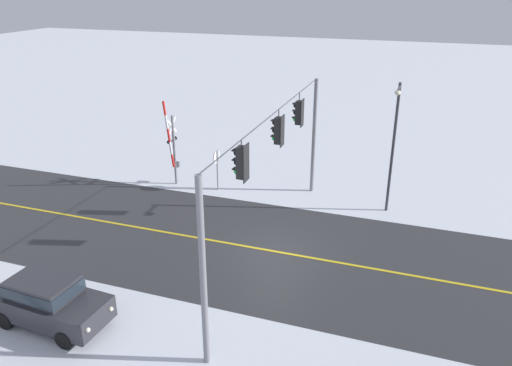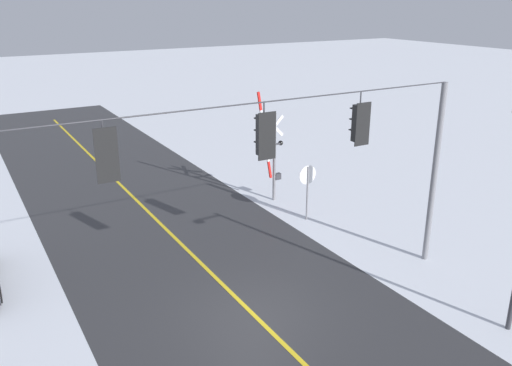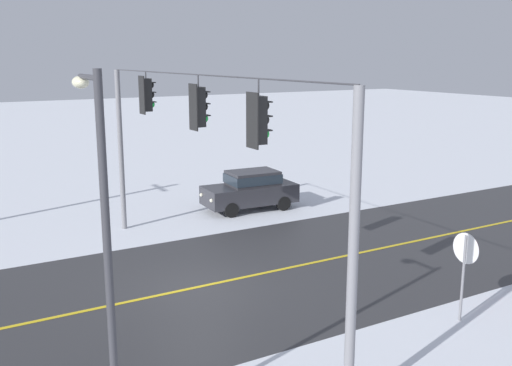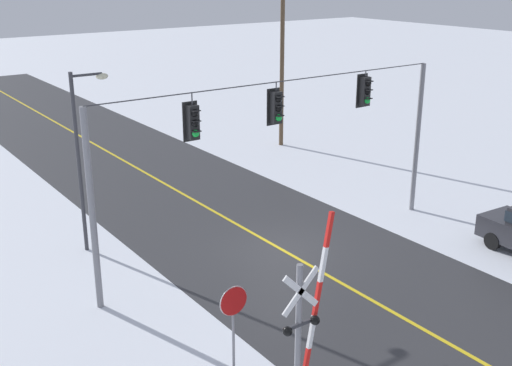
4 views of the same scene
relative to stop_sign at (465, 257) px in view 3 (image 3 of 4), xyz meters
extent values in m
plane|color=silver|center=(5.41, 4.98, -1.71)|extent=(160.00, 160.00, 0.00)
cylinder|color=gray|center=(-1.59, 4.98, 1.39)|extent=(0.20, 0.20, 6.20)
cylinder|color=gray|center=(12.41, 4.98, 1.39)|extent=(0.20, 0.20, 6.20)
cylinder|color=#38383D|center=(5.41, 4.98, 4.49)|extent=(14.00, 0.04, 0.04)
cylinder|color=#38383D|center=(1.85, 4.98, 4.29)|extent=(0.04, 0.04, 0.38)
cube|color=black|center=(1.85, 4.98, 3.56)|extent=(0.34, 0.28, 1.08)
cube|color=black|center=(1.85, 5.14, 3.56)|extent=(0.52, 0.03, 1.26)
sphere|color=black|center=(1.85, 4.83, 3.88)|extent=(0.24, 0.24, 0.24)
cube|color=black|center=(1.85, 4.76, 3.97)|extent=(0.26, 0.16, 0.03)
sphere|color=black|center=(1.85, 4.83, 3.56)|extent=(0.24, 0.24, 0.24)
cube|color=black|center=(1.85, 4.76, 3.65)|extent=(0.26, 0.16, 0.03)
sphere|color=green|center=(1.85, 4.83, 3.24)|extent=(0.24, 0.24, 0.24)
cube|color=black|center=(1.85, 4.76, 3.33)|extent=(0.26, 0.16, 0.03)
cylinder|color=#38383D|center=(5.08, 4.98, 4.32)|extent=(0.04, 0.04, 0.32)
cube|color=black|center=(5.08, 4.98, 3.62)|extent=(0.34, 0.28, 1.08)
cube|color=black|center=(5.08, 5.14, 3.62)|extent=(0.52, 0.03, 1.26)
sphere|color=black|center=(5.08, 4.83, 3.94)|extent=(0.24, 0.24, 0.24)
cube|color=black|center=(5.08, 4.76, 4.03)|extent=(0.26, 0.16, 0.03)
sphere|color=black|center=(5.08, 4.83, 3.62)|extent=(0.24, 0.24, 0.24)
cube|color=black|center=(5.08, 4.76, 3.71)|extent=(0.26, 0.16, 0.03)
sphere|color=green|center=(5.08, 4.83, 3.30)|extent=(0.24, 0.24, 0.24)
cube|color=black|center=(5.08, 4.76, 3.39)|extent=(0.26, 0.16, 0.03)
cylinder|color=#38383D|center=(9.22, 4.98, 4.37)|extent=(0.04, 0.04, 0.23)
cube|color=black|center=(9.22, 4.98, 3.72)|extent=(0.34, 0.28, 1.08)
cube|color=black|center=(9.22, 5.14, 3.72)|extent=(0.52, 0.03, 1.26)
sphere|color=black|center=(9.22, 4.83, 4.04)|extent=(0.24, 0.24, 0.24)
cube|color=black|center=(9.22, 4.76, 4.12)|extent=(0.26, 0.16, 0.03)
sphere|color=black|center=(9.22, 4.83, 3.72)|extent=(0.24, 0.24, 0.24)
cube|color=black|center=(9.22, 4.76, 3.80)|extent=(0.26, 0.16, 0.03)
sphere|color=green|center=(9.22, 4.83, 3.40)|extent=(0.24, 0.24, 0.24)
cube|color=black|center=(9.22, 4.76, 3.48)|extent=(0.26, 0.16, 0.03)
cylinder|color=gray|center=(0.00, 0.02, -0.56)|extent=(0.07, 0.07, 2.30)
cylinder|color=#B71414|center=(0.00, -0.02, 0.24)|extent=(0.76, 0.03, 0.76)
cylinder|color=white|center=(0.00, 0.00, 0.24)|extent=(0.80, 0.02, 0.80)
cube|color=#2D2D33|center=(12.47, -0.77, -0.99)|extent=(1.99, 4.19, 0.80)
cube|color=#2D2D33|center=(12.46, -0.92, -0.29)|extent=(1.61, 2.21, 0.64)
cube|color=#232D38|center=(12.46, -0.92, -0.29)|extent=(1.65, 2.30, 0.40)
sphere|color=#EFEACC|center=(12.02, 1.33, -0.94)|extent=(0.16, 0.16, 0.16)
sphere|color=#EFEACC|center=(13.16, 1.27, -0.94)|extent=(0.16, 0.16, 0.16)
cylinder|color=black|center=(11.74, 0.55, -1.39)|extent=(0.26, 0.65, 0.64)
cylinder|color=black|center=(13.34, 0.46, -1.39)|extent=(0.26, 0.65, 0.64)
cylinder|color=black|center=(11.60, -1.99, -1.39)|extent=(0.26, 0.65, 0.64)
cylinder|color=black|center=(13.20, -2.08, -1.39)|extent=(0.26, 0.65, 0.64)
cylinder|color=#38383D|center=(-0.39, 9.15, 1.54)|extent=(0.14, 0.14, 6.50)
cylinder|color=#38383D|center=(0.16, 9.15, 4.64)|extent=(1.10, 0.09, 0.09)
ellipsoid|color=beige|center=(0.71, 9.15, 4.54)|extent=(0.44, 0.28, 0.22)
camera|label=1|loc=(23.26, 10.35, 9.27)|focal=34.77mm
camera|label=2|loc=(12.06, 16.55, 7.03)|focal=37.37mm
camera|label=3|loc=(-9.49, 11.59, 4.96)|focal=40.97mm
camera|label=4|loc=(-7.66, -11.69, 8.13)|focal=44.50mm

